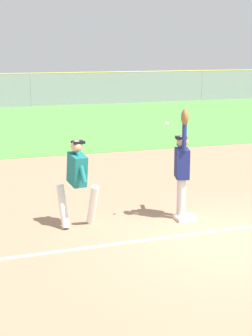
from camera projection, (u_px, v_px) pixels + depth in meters
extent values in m
plane|color=tan|center=(226.00, 240.00, 9.62)|extent=(75.42, 75.42, 0.00)
cube|color=#549342|center=(56.00, 123.00, 24.27)|extent=(44.74, 14.79, 0.01)
cube|color=white|center=(185.00, 218.00, 10.74)|extent=(0.40, 0.40, 0.08)
cylinder|color=silver|center=(180.00, 196.00, 10.89)|extent=(0.19, 0.19, 0.85)
cylinder|color=silver|center=(182.00, 199.00, 10.69)|extent=(0.19, 0.19, 0.85)
cube|color=navy|center=(182.00, 163.00, 10.63)|extent=(0.37, 0.50, 0.60)
sphere|color=tan|center=(182.00, 141.00, 10.52)|extent=(0.29, 0.29, 0.23)
cube|color=black|center=(181.00, 138.00, 10.50)|extent=(0.27, 0.25, 0.05)
cylinder|color=navy|center=(184.00, 135.00, 10.27)|extent=(0.11, 0.11, 0.62)
cylinder|color=navy|center=(181.00, 147.00, 10.77)|extent=(0.26, 0.62, 0.09)
ellipsoid|color=brown|center=(185.00, 117.00, 10.19)|extent=(0.21, 0.31, 0.32)
cylinder|color=white|center=(93.00, 205.00, 10.32)|extent=(0.21, 0.45, 0.85)
cylinder|color=white|center=(63.00, 206.00, 10.21)|extent=(0.21, 0.45, 0.85)
cube|color=#197272|center=(77.00, 169.00, 10.10)|extent=(0.33, 0.56, 0.66)
sphere|color=#DBAD84|center=(77.00, 146.00, 10.00)|extent=(0.26, 0.26, 0.23)
cube|color=black|center=(78.00, 142.00, 9.99)|extent=(0.25, 0.23, 0.05)
cylinder|color=#197272|center=(73.00, 163.00, 10.27)|extent=(0.15, 0.41, 0.58)
cylinder|color=#197272|center=(81.00, 168.00, 9.89)|extent=(0.15, 0.41, 0.58)
sphere|color=white|center=(167.00, 124.00, 10.17)|extent=(0.07, 0.07, 0.07)
cube|color=#93999E|center=(31.00, 90.00, 30.87)|extent=(44.74, 0.06, 1.90)
cylinder|color=yellow|center=(30.00, 73.00, 30.65)|extent=(44.74, 0.06, 0.06)
cylinder|color=gray|center=(31.00, 90.00, 30.87)|extent=(0.08, 0.08, 1.90)
cylinder|color=gray|center=(202.00, 86.00, 34.37)|extent=(0.08, 0.08, 1.90)
cube|color=white|center=(23.00, 90.00, 35.42)|extent=(4.43, 1.97, 0.55)
cube|color=#2D333D|center=(22.00, 83.00, 35.31)|extent=(2.23, 1.78, 0.40)
cylinder|color=black|center=(42.00, 93.00, 36.79)|extent=(0.60, 0.23, 0.60)
cylinder|color=black|center=(46.00, 95.00, 35.03)|extent=(0.60, 0.23, 0.60)
cylinder|color=black|center=(0.00, 94.00, 35.93)|extent=(0.60, 0.23, 0.60)
cylinder|color=black|center=(2.00, 96.00, 34.16)|extent=(0.60, 0.23, 0.60)
cube|color=tan|center=(92.00, 89.00, 36.86)|extent=(4.50, 2.14, 0.55)
cube|color=#2D333D|center=(92.00, 82.00, 36.76)|extent=(2.29, 1.87, 0.40)
cylinder|color=black|center=(109.00, 91.00, 38.20)|extent=(0.61, 0.25, 0.60)
cylinder|color=black|center=(115.00, 93.00, 36.41)|extent=(0.61, 0.25, 0.60)
cylinder|color=black|center=(69.00, 92.00, 37.44)|extent=(0.61, 0.25, 0.60)
cylinder|color=black|center=(74.00, 94.00, 35.65)|extent=(0.61, 0.25, 0.60)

